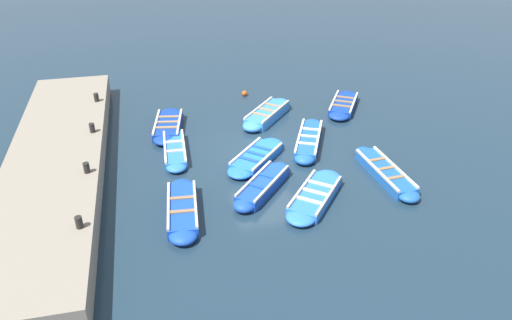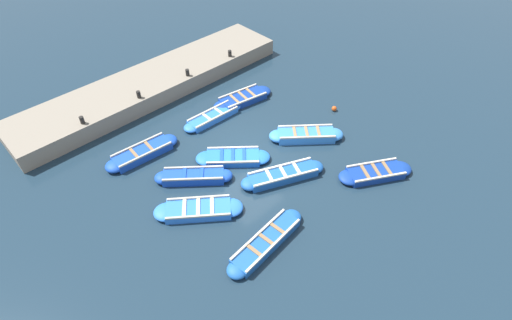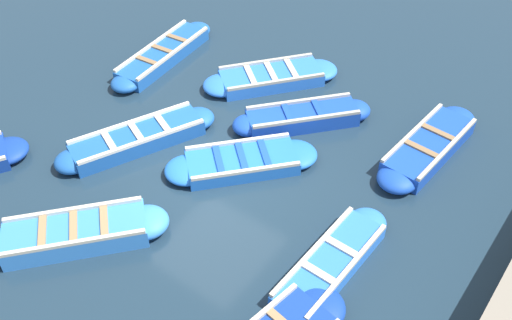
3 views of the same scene
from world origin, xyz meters
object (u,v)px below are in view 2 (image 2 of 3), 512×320
Objects in this scene: boat_outer_right at (283,175)px; bollard_north at (82,120)px; boat_outer_left at (233,158)px; boat_mid_row at (306,135)px; boat_broadside at (243,99)px; bollard_south at (230,53)px; boat_stern_in at (199,210)px; bollard_mid_north at (139,94)px; boat_centre at (142,153)px; boat_tucked at (194,177)px; boat_inner_gap at (213,116)px; boat_bow_out at (375,173)px; buoy_orange_near at (334,109)px; bollard_mid_south at (187,73)px; boat_near_quay at (266,242)px.

bollard_north is at bearing -149.82° from boat_outer_right.
boat_outer_left is 3.65m from boat_mid_row.
bollard_south reaches higher than boat_broadside.
bollard_mid_north reaches higher than boat_stern_in.
bollard_mid_north is (-2.85, 1.75, 0.85)m from boat_centre.
boat_centre reaches higher than boat_outer_right.
bollard_south is (-5.82, 4.89, 0.89)m from boat_outer_left.
boat_outer_right is 8.32m from bollard_mid_north.
boat_tucked is 0.84× the size of boat_centre.
bollard_north and bollard_south have the same top height.
boat_broadside is at bearing 117.79° from boat_tucked.
bollard_mid_north is at bearing 148.37° from boat_centre.
boat_inner_gap is 8.14m from boat_bow_out.
boat_broadside reaches higher than buoy_orange_near.
boat_stern_in is 9.35× the size of bollard_south.
boat_outer_right is at bearing 12.34° from bollard_mid_north.
boat_outer_left is at bearing -18.58° from bollard_mid_south.
bollard_mid_south is at bearing 90.00° from bollard_north.
boat_outer_right is 10.47× the size of bollard_north.
bollard_north reaches higher than boat_broadside.
boat_tucked reaches higher than boat_outer_right.
boat_outer_right is 1.26× the size of boat_tucked.
boat_broadside reaches higher than boat_bow_out.
boat_tucked is 1.99m from boat_outer_left.
bollard_mid_south is (-2.92, 0.73, 0.89)m from boat_inner_gap.
boat_stern_in is at bearing -31.03° from boat_tucked.
boat_near_quay is 8.82m from buoy_orange_near.
boat_inner_gap is 6.10m from buoy_orange_near.
bollard_south is (0.00, 2.93, 0.00)m from bollard_mid_south.
boat_tucked reaches higher than boat_outer_left.
bollard_south is (0.00, 8.80, 0.00)m from bollard_north.
bollard_mid_north is at bearing -90.00° from bollard_south.
bollard_south reaches higher than boat_mid_row.
boat_centre is 13.63× the size of buoy_orange_near.
boat_inner_gap is (-2.68, 3.20, -0.04)m from boat_tucked.
bollard_mid_south reaches higher than boat_near_quay.
boat_mid_row is 9.06× the size of bollard_mid_north.
boat_outer_right is at bearing -26.87° from bollard_south.
boat_outer_left is (-2.27, -0.79, -0.04)m from boat_outer_right.
boat_outer_left is 8.75× the size of bollard_south.
bollard_mid_north reaches higher than boat_bow_out.
buoy_orange_near is (3.75, 8.83, -0.05)m from boat_centre.
boat_tucked reaches higher than boat_bow_out.
boat_outer_right is at bearing 30.18° from bollard_north.
boat_bow_out is 11.69m from bollard_mid_north.
boat_stern_in is at bearing -104.70° from boat_outer_right.
boat_centre reaches higher than boat_bow_out.
boat_stern_in is 9.01m from buoy_orange_near.
boat_bow_out is at bearing 37.55° from boat_outer_left.
bollard_south reaches higher than boat_bow_out.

